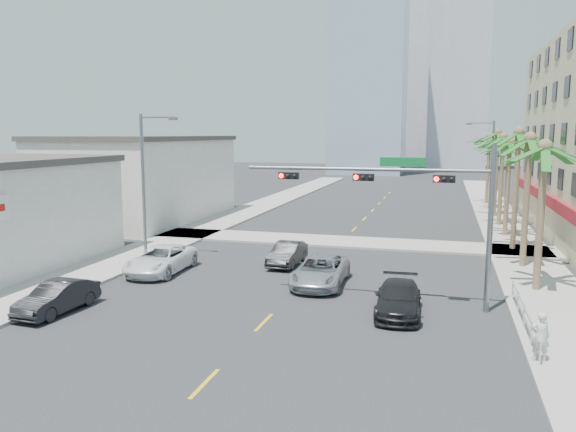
% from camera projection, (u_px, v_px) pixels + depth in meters
% --- Properties ---
extents(ground, '(260.00, 260.00, 0.00)m').
position_uv_depth(ground, '(228.00, 359.00, 19.53)').
color(ground, '#262628').
rests_on(ground, ground).
extents(sidewalk_right, '(4.00, 120.00, 0.15)m').
position_uv_depth(sidewalk_right, '(523.00, 257.00, 35.38)').
color(sidewalk_right, gray).
rests_on(sidewalk_right, ground).
extents(sidewalk_left, '(4.00, 120.00, 0.15)m').
position_uv_depth(sidewalk_left, '(177.00, 238.00, 41.78)').
color(sidewalk_left, gray).
rests_on(sidewalk_left, ground).
extents(sidewalk_cross, '(80.00, 4.00, 0.15)m').
position_uv_depth(sidewalk_cross, '(341.00, 242.00, 40.49)').
color(sidewalk_cross, gray).
rests_on(sidewalk_cross, ground).
extents(building_left_far, '(11.00, 18.00, 7.20)m').
position_uv_depth(building_left_far, '(141.00, 180.00, 50.89)').
color(building_left_far, beige).
rests_on(building_left_far, ground).
extents(tower_far_left, '(14.00, 14.00, 48.00)m').
position_uv_depth(tower_far_left, '(370.00, 49.00, 108.70)').
color(tower_far_left, '#99B2C6').
rests_on(tower_far_left, ground).
extents(tower_far_right, '(12.00, 12.00, 60.00)m').
position_uv_depth(tower_far_right, '(461.00, 27.00, 117.59)').
color(tower_far_right, '#ADADB2').
rests_on(tower_far_right, ground).
extents(tower_far_center, '(16.00, 16.00, 42.00)m').
position_uv_depth(tower_far_center, '(406.00, 79.00, 136.39)').
color(tower_far_center, '#ADADB2').
rests_on(tower_far_center, ground).
extents(traffic_signal_mast, '(11.12, 0.54, 7.20)m').
position_uv_depth(traffic_signal_mast, '(415.00, 196.00, 24.84)').
color(traffic_signal_mast, slate).
rests_on(traffic_signal_mast, ground).
extents(palm_tree_0, '(4.80, 4.80, 7.80)m').
position_uv_depth(palm_tree_0, '(545.00, 149.00, 26.85)').
color(palm_tree_0, brown).
rests_on(palm_tree_0, ground).
extents(palm_tree_1, '(4.80, 4.80, 8.16)m').
position_uv_depth(palm_tree_1, '(530.00, 140.00, 31.75)').
color(palm_tree_1, brown).
rests_on(palm_tree_1, ground).
extents(palm_tree_2, '(4.80, 4.80, 8.52)m').
position_uv_depth(palm_tree_2, '(519.00, 134.00, 36.66)').
color(palm_tree_2, brown).
rests_on(palm_tree_2, ground).
extents(palm_tree_3, '(4.80, 4.80, 7.80)m').
position_uv_depth(palm_tree_3, '(510.00, 143.00, 41.71)').
color(palm_tree_3, brown).
rests_on(palm_tree_3, ground).
extents(palm_tree_4, '(4.80, 4.80, 8.16)m').
position_uv_depth(palm_tree_4, '(503.00, 138.00, 46.62)').
color(palm_tree_4, brown).
rests_on(palm_tree_4, ground).
extents(palm_tree_5, '(4.80, 4.80, 8.52)m').
position_uv_depth(palm_tree_5, '(498.00, 134.00, 51.52)').
color(palm_tree_5, brown).
rests_on(palm_tree_5, ground).
extents(palm_tree_6, '(4.80, 4.80, 7.80)m').
position_uv_depth(palm_tree_6, '(493.00, 141.00, 56.57)').
color(palm_tree_6, brown).
rests_on(palm_tree_6, ground).
extents(palm_tree_7, '(4.80, 4.80, 8.16)m').
position_uv_depth(palm_tree_7, '(490.00, 137.00, 61.48)').
color(palm_tree_7, brown).
rests_on(palm_tree_7, ground).
extents(streetlight_left, '(2.55, 0.25, 9.00)m').
position_uv_depth(streetlight_left, '(146.00, 178.00, 35.07)').
color(streetlight_left, slate).
rests_on(streetlight_left, ground).
extents(streetlight_right, '(2.55, 0.25, 9.00)m').
position_uv_depth(streetlight_right, '(490.00, 164.00, 52.07)').
color(streetlight_right, slate).
rests_on(streetlight_right, ground).
extents(guardrail, '(0.08, 8.08, 1.00)m').
position_uv_depth(guardrail, '(524.00, 314.00, 22.41)').
color(guardrail, silver).
rests_on(guardrail, ground).
extents(car_parked_mid, '(1.71, 4.23, 1.37)m').
position_uv_depth(car_parked_mid, '(57.00, 297.00, 24.59)').
color(car_parked_mid, black).
rests_on(car_parked_mid, ground).
extents(car_parked_far, '(2.63, 5.47, 1.50)m').
position_uv_depth(car_parked_far, '(161.00, 260.00, 31.68)').
color(car_parked_far, white).
rests_on(car_parked_far, ground).
extents(car_lane_left, '(1.58, 4.18, 1.36)m').
position_uv_depth(car_lane_left, '(287.00, 254.00, 33.53)').
color(car_lane_left, black).
rests_on(car_lane_left, ground).
extents(car_lane_center, '(2.59, 5.42, 1.49)m').
position_uv_depth(car_lane_center, '(320.00, 271.00, 29.07)').
color(car_lane_center, silver).
rests_on(car_lane_center, ground).
extents(car_lane_right, '(2.12, 4.78, 1.36)m').
position_uv_depth(car_lane_right, '(398.00, 299.00, 24.40)').
color(car_lane_right, black).
rests_on(car_lane_right, ground).
extents(pedestrian, '(0.66, 0.47, 1.71)m').
position_uv_depth(pedestrian, '(540.00, 337.00, 18.93)').
color(pedestrian, silver).
rests_on(pedestrian, sidewalk_right).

